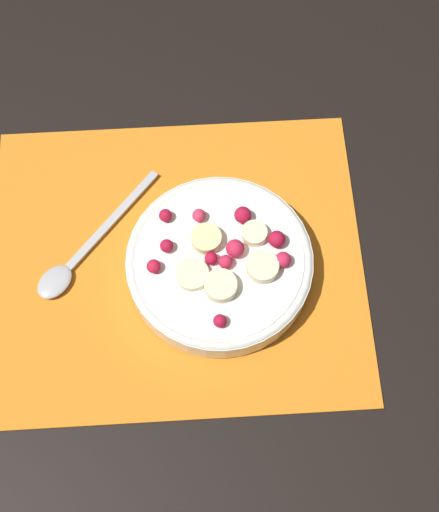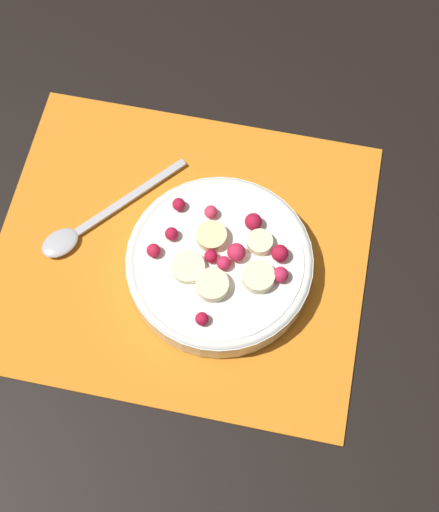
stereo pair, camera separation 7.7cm
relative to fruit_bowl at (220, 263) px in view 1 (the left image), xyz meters
name	(u,v)px [view 1 (the left image)]	position (x,y,z in m)	size (l,w,h in m)	color
ground_plane	(177,262)	(0.05, -0.02, -0.03)	(3.00, 3.00, 0.00)	black
placemat	(177,261)	(0.05, -0.02, -0.02)	(0.42, 0.36, 0.01)	orange
fruit_bowl	(220,263)	(0.00, 0.00, 0.00)	(0.21, 0.21, 0.05)	silver
spoon	(74,261)	(0.16, -0.02, -0.02)	(0.15, 0.16, 0.01)	#B2B2B7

